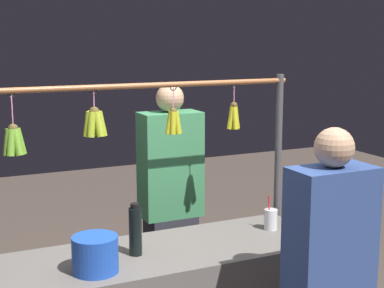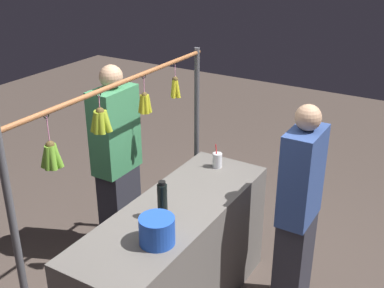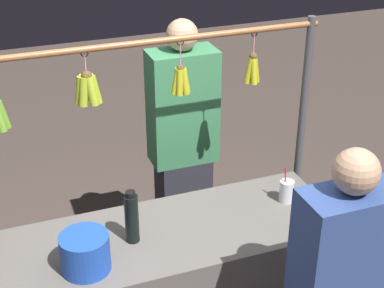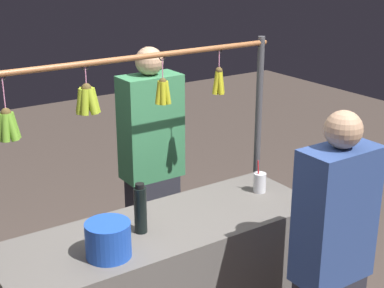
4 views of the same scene
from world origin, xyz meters
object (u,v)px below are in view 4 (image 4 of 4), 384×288
Objects in this scene: drink_cup at (260,182)px; customer_person at (330,271)px; vendor_person at (152,172)px; blue_bucket at (108,240)px; water_bottle at (141,209)px.

customer_person is (0.17, 0.75, -0.17)m from drink_cup.
blue_bucket is at bearing 50.32° from vendor_person.
customer_person is (-0.93, 0.58, -0.20)m from blue_bucket.
blue_bucket is 1.11m from drink_cup.
blue_bucket is at bearing 26.99° from water_bottle.
blue_bucket is at bearing -31.92° from customer_person.
customer_person is (-0.12, 1.55, -0.04)m from vendor_person.
water_bottle is 0.17× the size of customer_person.
customer_person is at bearing 77.08° from drink_cup.
water_bottle is at bearing -46.12° from customer_person.
drink_cup is 0.12× the size of customer_person.
vendor_person is (-0.80, -0.97, -0.16)m from blue_bucket.
vendor_person is at bearing -69.70° from drink_cup.
vendor_person is (0.29, -0.79, -0.13)m from drink_cup.
customer_person is (-0.68, 0.70, -0.24)m from water_bottle.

